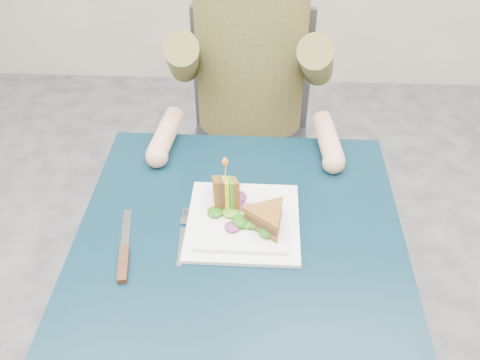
# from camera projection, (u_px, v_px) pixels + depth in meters

# --- Properties ---
(table) EXTENTS (0.75, 0.75, 0.73)m
(table) POSITION_uv_depth(u_px,v_px,m) (240.00, 254.00, 1.22)
(table) COLOR black
(table) RESTS_ON ground
(chair) EXTENTS (0.42, 0.40, 0.93)m
(chair) POSITION_uv_depth(u_px,v_px,m) (250.00, 123.00, 1.84)
(chair) COLOR #47474C
(chair) RESTS_ON ground
(diner) EXTENTS (0.54, 0.59, 0.74)m
(diner) POSITION_uv_depth(u_px,v_px,m) (251.00, 40.00, 1.51)
(diner) COLOR #4F4A24
(diner) RESTS_ON chair
(plate) EXTENTS (0.26, 0.26, 0.02)m
(plate) POSITION_uv_depth(u_px,v_px,m) (243.00, 220.00, 1.18)
(plate) COLOR white
(plate) RESTS_ON table
(sandwich_flat) EXTENTS (0.17, 0.17, 0.05)m
(sandwich_flat) POSITION_uv_depth(u_px,v_px,m) (267.00, 218.00, 1.14)
(sandwich_flat) COLOR brown
(sandwich_flat) RESTS_ON plate
(sandwich_upright) EXTENTS (0.08, 0.13, 0.13)m
(sandwich_upright) POSITION_uv_depth(u_px,v_px,m) (226.00, 193.00, 1.19)
(sandwich_upright) COLOR brown
(sandwich_upright) RESTS_ON plate
(fork) EXTENTS (0.02, 0.18, 0.01)m
(fork) POSITION_uv_depth(u_px,v_px,m) (183.00, 237.00, 1.15)
(fork) COLOR silver
(fork) RESTS_ON table
(knife) EXTENTS (0.06, 0.22, 0.02)m
(knife) POSITION_uv_depth(u_px,v_px,m) (124.00, 258.00, 1.10)
(knife) COLOR silver
(knife) RESTS_ON table
(toothpick) EXTENTS (0.01, 0.01, 0.06)m
(toothpick) POSITION_uv_depth(u_px,v_px,m) (225.00, 172.00, 1.15)
(toothpick) COLOR tan
(toothpick) RESTS_ON sandwich_upright
(toothpick_frill) EXTENTS (0.01, 0.01, 0.02)m
(toothpick_frill) POSITION_uv_depth(u_px,v_px,m) (225.00, 162.00, 1.13)
(toothpick_frill) COLOR orange
(toothpick_frill) RESTS_ON sandwich_upright
(lettuce_spill) EXTENTS (0.15, 0.13, 0.02)m
(lettuce_spill) POSITION_uv_depth(u_px,v_px,m) (246.00, 211.00, 1.18)
(lettuce_spill) COLOR #337A14
(lettuce_spill) RESTS_ON plate
(onion_ring) EXTENTS (0.04, 0.04, 0.02)m
(onion_ring) POSITION_uv_depth(u_px,v_px,m) (250.00, 211.00, 1.17)
(onion_ring) COLOR #9E4C7A
(onion_ring) RESTS_ON plate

